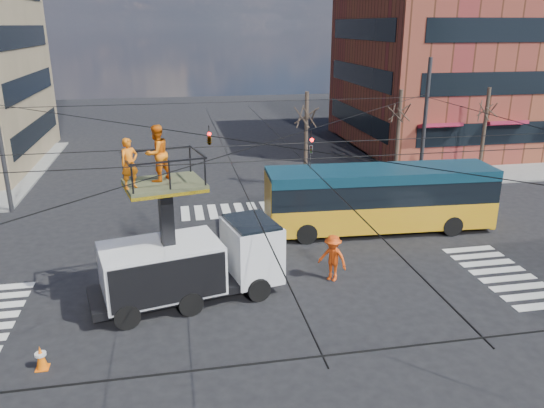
{
  "coord_description": "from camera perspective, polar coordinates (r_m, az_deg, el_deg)",
  "views": [
    {
      "loc": [
        -3.03,
        -17.66,
        9.78
      ],
      "look_at": [
        0.61,
        1.57,
        3.15
      ],
      "focal_mm": 35.0,
      "sensor_mm": 36.0,
      "label": 1
    }
  ],
  "objects": [
    {
      "name": "worker_ground",
      "position": [
        20.08,
        -16.45,
        -8.21
      ],
      "size": [
        0.63,
        1.17,
        1.9
      ],
      "primitive_type": "imported",
      "rotation": [
        0.0,
        0.0,
        1.41
      ],
      "color": "#FF6210",
      "rests_on": "ground"
    },
    {
      "name": "tree_b",
      "position": [
        34.56,
        13.56,
        9.63
      ],
      "size": [
        2.0,
        2.0,
        6.0
      ],
      "color": "#382B21",
      "rests_on": "ground"
    },
    {
      "name": "overhead_network",
      "position": [
        19.11,
        -1.36,
        2.01
      ],
      "size": [
        24.24,
        24.24,
        8.0
      ],
      "color": "#2D2D30",
      "rests_on": "ground"
    },
    {
      "name": "tree_c",
      "position": [
        37.4,
        22.11,
        9.45
      ],
      "size": [
        2.0,
        2.0,
        6.0
      ],
      "color": "#382B21",
      "rests_on": "ground"
    },
    {
      "name": "utility_truck",
      "position": [
        19.64,
        -8.8,
        -4.51
      ],
      "size": [
        7.34,
        3.87,
        6.6
      ],
      "rotation": [
        0.0,
        0.0,
        0.22
      ],
      "color": "black",
      "rests_on": "ground"
    },
    {
      "name": "building_ne",
      "position": [
        48.65,
        20.91,
        14.27
      ],
      "size": [
        20.06,
        16.06,
        14.0
      ],
      "color": "brown",
      "rests_on": "ground"
    },
    {
      "name": "crosswalks",
      "position": [
        20.41,
        -0.88,
        -9.89
      ],
      "size": [
        22.4,
        22.4,
        0.02
      ],
      "primitive_type": null,
      "color": "silver",
      "rests_on": "ground"
    },
    {
      "name": "traffic_cone",
      "position": [
        17.82,
        -23.6,
        -14.87
      ],
      "size": [
        0.36,
        0.36,
        0.77
      ],
      "primitive_type": "cone",
      "color": "#FF670A",
      "rests_on": "ground"
    },
    {
      "name": "ground",
      "position": [
        20.41,
        -0.88,
        -9.91
      ],
      "size": [
        120.0,
        120.0,
        0.0
      ],
      "primitive_type": "plane",
      "color": "black",
      "rests_on": "ground"
    },
    {
      "name": "sidewalk_ne",
      "position": [
        46.55,
        20.76,
        5.44
      ],
      "size": [
        18.0,
        18.0,
        0.12
      ],
      "primitive_type": "cube",
      "color": "slate",
      "rests_on": "ground"
    },
    {
      "name": "city_bus",
      "position": [
        26.59,
        11.5,
        0.69
      ],
      "size": [
        11.28,
        3.13,
        3.2
      ],
      "rotation": [
        0.0,
        0.0,
        -0.05
      ],
      "color": "gold",
      "rests_on": "ground"
    },
    {
      "name": "tree_a",
      "position": [
        32.59,
        3.74,
        9.58
      ],
      "size": [
        2.0,
        2.0,
        6.0
      ],
      "color": "#382B21",
      "rests_on": "ground"
    },
    {
      "name": "flagger",
      "position": [
        21.37,
        6.53,
        -5.78
      ],
      "size": [
        1.38,
        1.39,
        1.93
      ],
      "primitive_type": "imported",
      "rotation": [
        0.0,
        0.0,
        -0.8
      ],
      "color": "#DA410D",
      "rests_on": "ground"
    }
  ]
}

